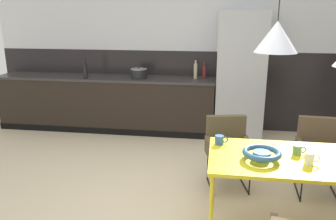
# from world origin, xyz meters

# --- Properties ---
(back_wall_splashback_dark) EXTENTS (6.94, 0.12, 1.33)m
(back_wall_splashback_dark) POSITION_xyz_m (0.00, 2.93, 0.67)
(back_wall_splashback_dark) COLOR black
(back_wall_splashback_dark) RESTS_ON ground
(back_wall_panel_upper) EXTENTS (6.94, 0.12, 1.33)m
(back_wall_panel_upper) POSITION_xyz_m (0.00, 2.93, 2.00)
(back_wall_panel_upper) COLOR silver
(back_wall_panel_upper) RESTS_ON back_wall_splashback_dark
(kitchen_counter) EXTENTS (3.70, 0.63, 0.92)m
(kitchen_counter) POSITION_xyz_m (-1.48, 2.56, 0.46)
(kitchen_counter) COLOR black
(kitchen_counter) RESTS_ON ground
(refrigerator_column) EXTENTS (0.74, 0.60, 1.99)m
(refrigerator_column) POSITION_xyz_m (0.75, 2.57, 0.99)
(refrigerator_column) COLOR #ADAFB2
(refrigerator_column) RESTS_ON ground
(dining_table) EXTENTS (1.61, 0.81, 0.75)m
(dining_table) POSITION_xyz_m (1.16, -0.05, 0.71)
(dining_table) COLOR yellow
(dining_table) RESTS_ON ground
(armchair_far_side) EXTENTS (0.51, 0.49, 0.84)m
(armchair_far_side) POSITION_xyz_m (1.54, 0.82, 0.53)
(armchair_far_side) COLOR brown
(armchair_far_side) RESTS_ON ground
(armchair_corner_seat) EXTENTS (0.57, 0.56, 0.80)m
(armchair_corner_seat) POSITION_xyz_m (0.54, 0.84, 0.50)
(armchair_corner_seat) COLOR brown
(armchair_corner_seat) RESTS_ON ground
(fruit_bowl) EXTENTS (0.32, 0.32, 0.08)m
(fruit_bowl) POSITION_xyz_m (0.79, -0.13, 0.81)
(fruit_bowl) COLOR #33607F
(fruit_bowl) RESTS_ON dining_table
(mug_glass_clear) EXTENTS (0.12, 0.07, 0.10)m
(mug_glass_clear) POSITION_xyz_m (1.17, -0.16, 0.80)
(mug_glass_clear) COLOR white
(mug_glass_clear) RESTS_ON dining_table
(mug_tall_blue) EXTENTS (0.12, 0.08, 0.08)m
(mug_tall_blue) POSITION_xyz_m (0.44, 0.18, 0.80)
(mug_tall_blue) COLOR #335B93
(mug_tall_blue) RESTS_ON dining_table
(mug_wide_latte) EXTENTS (0.12, 0.07, 0.08)m
(mug_wide_latte) POSITION_xyz_m (1.12, 0.03, 0.80)
(mug_wide_latte) COLOR #5B8456
(mug_wide_latte) RESTS_ON dining_table
(cooking_pot) EXTENTS (0.27, 0.27, 0.18)m
(cooking_pot) POSITION_xyz_m (-0.88, 2.51, 1.00)
(cooking_pot) COLOR black
(cooking_pot) RESTS_ON kitchen_counter
(bottle_spice_small) EXTENTS (0.07, 0.07, 0.27)m
(bottle_spice_small) POSITION_xyz_m (0.17, 2.68, 1.02)
(bottle_spice_small) COLOR maroon
(bottle_spice_small) RESTS_ON kitchen_counter
(bottle_vinegar_dark) EXTENTS (0.07, 0.07, 0.33)m
(bottle_vinegar_dark) POSITION_xyz_m (-1.74, 2.37, 1.05)
(bottle_vinegar_dark) COLOR black
(bottle_vinegar_dark) RESTS_ON kitchen_counter
(bottle_wine_green) EXTENTS (0.06, 0.06, 0.30)m
(bottle_wine_green) POSITION_xyz_m (0.03, 2.61, 1.05)
(bottle_wine_green) COLOR tan
(bottle_wine_green) RESTS_ON kitchen_counter
(pendant_lamp_over_table_near) EXTENTS (0.33, 0.33, 0.97)m
(pendant_lamp_over_table_near) POSITION_xyz_m (0.84, -0.10, 1.77)
(pendant_lamp_over_table_near) COLOR black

